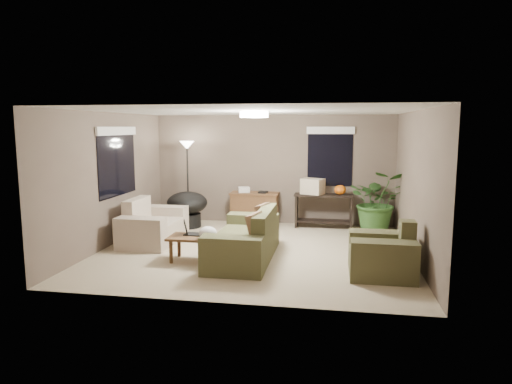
% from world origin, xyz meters
% --- Properties ---
extents(room_shell, '(5.50, 5.50, 5.50)m').
position_xyz_m(room_shell, '(0.00, 0.00, 1.25)').
color(room_shell, tan).
rests_on(room_shell, ground).
extents(main_sofa, '(0.95, 2.20, 0.85)m').
position_xyz_m(main_sofa, '(-0.05, -0.50, 0.29)').
color(main_sofa, '#48492C').
rests_on(main_sofa, ground).
extents(throw_pillows, '(0.33, 1.39, 0.47)m').
position_xyz_m(throw_pillows, '(0.21, -0.50, 0.65)').
color(throw_pillows, '#8C7251').
rests_on(throw_pillows, main_sofa).
extents(loveseat, '(0.90, 1.60, 0.85)m').
position_xyz_m(loveseat, '(-2.08, 0.32, 0.30)').
color(loveseat, beige).
rests_on(loveseat, ground).
extents(armchair, '(0.95, 1.00, 0.85)m').
position_xyz_m(armchair, '(2.15, -1.00, 0.30)').
color(armchair, '#46452A').
rests_on(armchair, ground).
extents(coffee_table, '(1.00, 0.55, 0.42)m').
position_xyz_m(coffee_table, '(-0.80, -0.77, 0.36)').
color(coffee_table, brown).
rests_on(coffee_table, ground).
extents(laptop, '(0.40, 0.26, 0.24)m').
position_xyz_m(laptop, '(-0.97, -0.67, 0.48)').
color(laptop, black).
rests_on(laptop, coffee_table).
extents(plastic_bag, '(0.36, 0.34, 0.21)m').
position_xyz_m(plastic_bag, '(-0.60, -0.92, 0.52)').
color(plastic_bag, white).
rests_on(plastic_bag, coffee_table).
extents(desk, '(1.10, 0.50, 0.75)m').
position_xyz_m(desk, '(-0.37, 2.18, 0.38)').
color(desk, brown).
rests_on(desk, ground).
extents(desk_papers, '(0.70, 0.31, 0.12)m').
position_xyz_m(desk_papers, '(-0.52, 2.17, 0.80)').
color(desk_papers, silver).
rests_on(desk_papers, desk).
extents(console_table, '(1.30, 0.40, 0.75)m').
position_xyz_m(console_table, '(1.19, 2.17, 0.44)').
color(console_table, black).
rests_on(console_table, ground).
extents(pumpkin, '(0.29, 0.29, 0.21)m').
position_xyz_m(pumpkin, '(1.54, 2.17, 0.86)').
color(pumpkin, orange).
rests_on(pumpkin, console_table).
extents(cardboard_box, '(0.56, 0.50, 0.34)m').
position_xyz_m(cardboard_box, '(0.94, 2.17, 0.92)').
color(cardboard_box, beige).
rests_on(cardboard_box, console_table).
extents(papasan_chair, '(1.05, 1.05, 0.80)m').
position_xyz_m(papasan_chair, '(-1.82, 1.72, 0.47)').
color(papasan_chair, black).
rests_on(papasan_chair, ground).
extents(floor_lamp, '(0.32, 0.32, 1.91)m').
position_xyz_m(floor_lamp, '(-1.87, 1.96, 1.60)').
color(floor_lamp, black).
rests_on(floor_lamp, ground).
extents(ceiling_fixture, '(0.50, 0.50, 0.10)m').
position_xyz_m(ceiling_fixture, '(0.00, 0.00, 2.44)').
color(ceiling_fixture, white).
rests_on(ceiling_fixture, room_shell).
extents(houseplant, '(1.19, 1.32, 1.03)m').
position_xyz_m(houseplant, '(2.34, 1.99, 0.51)').
color(houseplant, '#2D5923').
rests_on(houseplant, ground).
extents(cat_scratching_post, '(0.32, 0.32, 0.50)m').
position_xyz_m(cat_scratching_post, '(2.40, -0.21, 0.21)').
color(cat_scratching_post, tan).
rests_on(cat_scratching_post, ground).
extents(window_left, '(0.05, 1.56, 1.33)m').
position_xyz_m(window_left, '(-2.73, 0.30, 1.78)').
color(window_left, black).
rests_on(window_left, room_shell).
extents(window_back, '(1.06, 0.05, 1.33)m').
position_xyz_m(window_back, '(1.30, 2.48, 1.79)').
color(window_back, black).
rests_on(window_back, room_shell).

